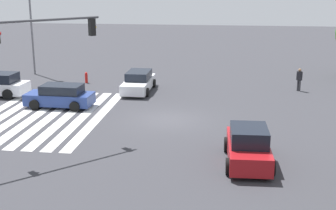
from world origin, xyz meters
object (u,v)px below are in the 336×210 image
(car_1, at_px, (248,147))
(street_light_pole_a, at_px, (30,10))
(car_0, at_px, (139,82))
(car_3, at_px, (60,96))
(traffic_signal_mast, at_px, (0,57))
(fire_hydrant, at_px, (86,78))
(pedestrian, at_px, (299,78))

(car_1, distance_m, street_light_pole_a, 25.60)
(car_0, relative_size, car_1, 1.09)
(car_3, bearing_deg, street_light_pole_a, -57.92)
(traffic_signal_mast, xyz_separation_m, fire_hydrant, (-15.79, -1.02, -4.21))
(traffic_signal_mast, distance_m, pedestrian, 21.73)
(car_3, relative_size, street_light_pole_a, 0.47)
(car_0, distance_m, pedestrian, 11.74)
(car_0, height_order, fire_hydrant, car_0)
(car_3, height_order, fire_hydrant, car_3)
(pedestrian, bearing_deg, car_0, -36.84)
(car_0, relative_size, car_3, 1.12)
(traffic_signal_mast, bearing_deg, pedestrian, -0.33)
(traffic_signal_mast, bearing_deg, street_light_pole_a, 64.13)
(car_3, xyz_separation_m, fire_hydrant, (-7.16, -0.45, -0.28))
(car_1, relative_size, car_3, 1.02)
(fire_hydrant, bearing_deg, traffic_signal_mast, 3.71)
(car_1, bearing_deg, car_0, 27.67)
(car_1, height_order, car_3, car_1)
(car_1, height_order, street_light_pole_a, street_light_pole_a)
(car_3, relative_size, fire_hydrant, 4.99)
(car_3, bearing_deg, traffic_signal_mast, 95.38)
(car_0, bearing_deg, car_3, -40.12)
(car_0, bearing_deg, pedestrian, 97.93)
(car_0, height_order, car_3, car_0)
(car_1, xyz_separation_m, car_3, (-8.13, -11.55, -0.08))
(pedestrian, bearing_deg, car_3, -22.27)
(street_light_pole_a, height_order, fire_hydrant, street_light_pole_a)
(fire_hydrant, bearing_deg, car_3, 3.62)
(car_3, height_order, street_light_pole_a, street_light_pole_a)
(car_3, height_order, pedestrian, pedestrian)
(traffic_signal_mast, bearing_deg, car_0, 30.09)
(street_light_pole_a, xyz_separation_m, fire_hydrant, (2.85, 5.44, -5.00))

